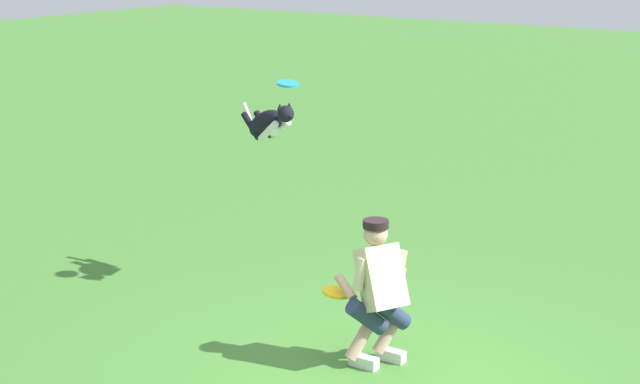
% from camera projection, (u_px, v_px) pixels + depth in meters
% --- Properties ---
extents(ground_plane, '(60.00, 60.00, 0.00)m').
position_uv_depth(ground_plane, '(387.00, 382.00, 8.30)').
color(ground_plane, '#427D32').
extents(person, '(0.70, 0.64, 1.29)m').
position_uv_depth(person, '(379.00, 289.00, 8.48)').
color(person, silver).
rests_on(person, ground_plane).
extents(dog, '(0.95, 0.46, 0.51)m').
position_uv_depth(dog, '(268.00, 124.00, 10.19)').
color(dog, black).
extents(frisbee_flying, '(0.23, 0.23, 0.07)m').
position_uv_depth(frisbee_flying, '(288.00, 84.00, 9.84)').
color(frisbee_flying, '#1C97F0').
extents(frisbee_held, '(0.29, 0.29, 0.07)m').
position_uv_depth(frisbee_held, '(337.00, 292.00, 8.64)').
color(frisbee_held, yellow).
rests_on(frisbee_held, person).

